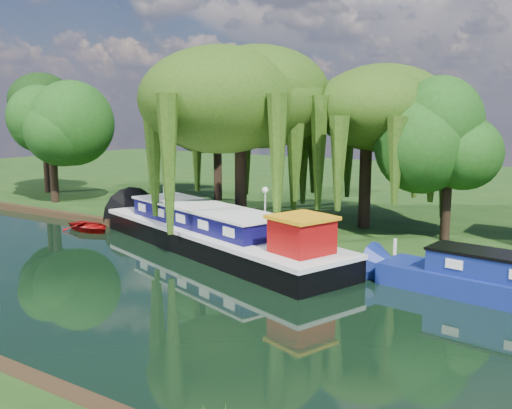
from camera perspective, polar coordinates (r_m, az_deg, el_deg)
The scene contains 13 objects.
ground at distance 25.40m, azimuth -13.12°, elevation -7.54°, with size 120.00×120.00×0.00m, color black.
far_bank at distance 54.05m, azimuth 14.06°, elevation 1.52°, with size 120.00×52.00×0.45m, color #15320D.
dutch_barge at distance 29.91m, azimuth -4.08°, elevation -2.95°, with size 17.96×9.31×3.72m.
red_dinghy at distance 36.55m, azimuth -16.28°, elevation -2.54°, with size 2.43×3.40×0.70m, color maroon.
willow_left at distance 33.09m, azimuth -1.57°, elevation 10.13°, with size 8.37×8.37×10.04m.
willow_right at distance 33.81m, azimuth 11.04°, elevation 8.28°, with size 7.10×7.10×8.65m.
tree_far_left at distance 45.51m, azimuth -19.83°, elevation 7.71°, with size 5.43×5.43×8.75m.
tree_far_back at distance 51.41m, azimuth -20.40°, elevation 8.10°, with size 5.34×5.34×8.98m.
tree_far_mid at distance 44.08m, azimuth -3.90°, elevation 8.66°, with size 5.63×5.63×9.21m.
tree_far_right at distance 31.59m, azimuth 18.77°, elevation 5.72°, with size 4.52×4.52×7.40m.
lamppost at distance 32.49m, azimuth 0.91°, elevation 0.74°, with size 0.36×0.36×2.56m.
mooring_posts at distance 31.60m, azimuth -2.68°, elevation -2.22°, with size 19.16×0.16×1.00m.
reeds_near at distance 15.68m, azimuth -16.18°, elevation -16.35°, with size 33.70×1.50×1.10m.
Camera 1 is at (17.87, -16.53, 7.23)m, focal length 40.00 mm.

